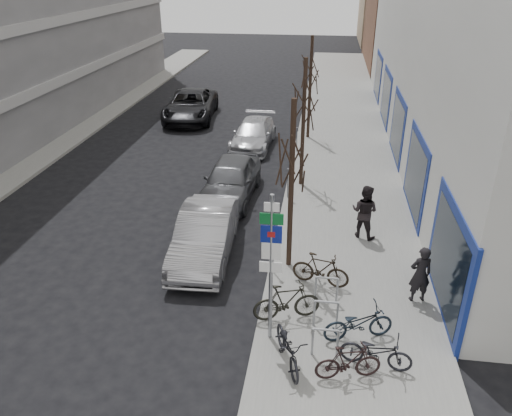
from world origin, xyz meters
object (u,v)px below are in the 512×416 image
(bike_near_left, at_px, (288,345))
(bike_near_right, at_px, (348,362))
(meter_back, at_px, (297,137))
(bike_far_inner, at_px, (321,269))
(lane_car, at_px, (191,105))
(pedestrian_near, at_px, (420,274))
(tree_near, at_px, (293,147))
(tree_mid, at_px, (305,93))
(parked_car_front, at_px, (205,234))
(pedestrian_far, at_px, (365,211))
(meter_mid, at_px, (288,180))
(parked_car_back, at_px, (253,134))
(tree_far, at_px, (311,64))
(bike_mid_inner, at_px, (287,301))
(meter_front, at_px, (273,251))
(bike_mid_curb, at_px, (359,320))
(bike_rack, at_px, (326,311))
(bike_far_curb, at_px, (376,349))
(highway_sign_pole, at_px, (271,261))
(parked_car_mid, at_px, (231,179))

(bike_near_left, height_order, bike_near_right, bike_near_left)
(meter_back, relative_size, bike_far_inner, 0.73)
(lane_car, distance_m, pedestrian_near, 20.69)
(tree_near, xyz_separation_m, bike_near_left, (0.33, -4.37, -3.40))
(tree_mid, height_order, bike_near_right, tree_mid)
(bike_near_right, height_order, parked_car_front, parked_car_front)
(pedestrian_far, bearing_deg, meter_mid, -19.93)
(meter_mid, distance_m, parked_car_back, 6.80)
(tree_near, relative_size, tree_far, 1.00)
(bike_mid_inner, bearing_deg, pedestrian_near, -87.59)
(tree_far, bearing_deg, pedestrian_near, -75.29)
(parked_car_front, relative_size, pedestrian_far, 2.48)
(meter_front, bearing_deg, bike_near_right, -62.25)
(tree_near, relative_size, pedestrian_far, 2.81)
(meter_back, bearing_deg, bike_near_right, -81.79)
(meter_back, distance_m, bike_mid_curb, 13.96)
(tree_near, height_order, bike_near_right, tree_near)
(bike_rack, xyz_separation_m, bike_near_right, (0.54, -1.76, -0.03))
(meter_mid, distance_m, bike_far_curb, 9.62)
(bike_rack, relative_size, tree_near, 0.41)
(bike_near_right, bearing_deg, meter_back, -5.53)
(bike_near_right, bearing_deg, bike_far_inner, -2.70)
(tree_mid, height_order, parked_car_front, tree_mid)
(bike_rack, distance_m, bike_near_left, 1.71)
(lane_car, bearing_deg, parked_car_front, -78.76)
(tree_near, distance_m, bike_near_right, 6.06)
(meter_mid, bearing_deg, highway_sign_pole, -88.32)
(parked_car_mid, relative_size, parked_car_back, 1.01)
(highway_sign_pole, xyz_separation_m, bike_far_inner, (1.22, 2.54, -1.78))
(bike_mid_inner, height_order, lane_car, lane_car)
(highway_sign_pole, height_order, bike_rack, highway_sign_pole)
(tree_far, height_order, lane_car, tree_far)
(meter_mid, bearing_deg, bike_mid_curb, -73.29)
(bike_far_inner, bearing_deg, highway_sign_pole, 167.09)
(meter_mid, relative_size, bike_near_right, 0.81)
(parked_car_front, bearing_deg, parked_car_back, 87.31)
(highway_sign_pole, bearing_deg, meter_mid, 91.68)
(meter_front, relative_size, bike_mid_curb, 0.69)
(meter_mid, relative_size, lane_car, 0.21)
(bike_rack, bearing_deg, tree_near, 112.48)
(meter_front, xyz_separation_m, meter_mid, (0.00, 5.50, 0.00))
(meter_mid, height_order, bike_mid_curb, meter_mid)
(lane_car, xyz_separation_m, pedestrian_far, (9.82, -13.88, 0.27))
(bike_rack, distance_m, pedestrian_far, 5.24)
(tree_near, xyz_separation_m, meter_back, (-0.45, 10.50, -3.19))
(bike_rack, relative_size, tree_far, 0.41)
(highway_sign_pole, bearing_deg, parked_car_mid, 106.99)
(parked_car_back, bearing_deg, bike_rack, -72.18)
(bike_far_curb, bearing_deg, tree_mid, 21.46)
(tree_far, bearing_deg, bike_far_curb, -82.04)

